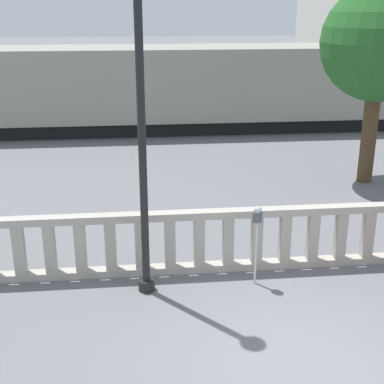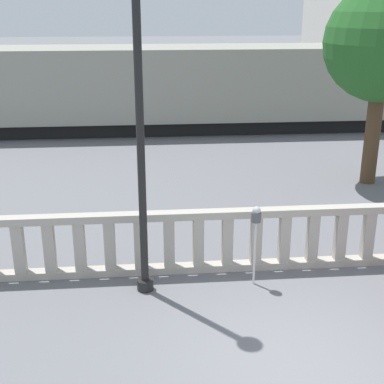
{
  "view_description": "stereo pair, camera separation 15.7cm",
  "coord_description": "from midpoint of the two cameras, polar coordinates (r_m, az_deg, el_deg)",
  "views": [
    {
      "loc": [
        -2.21,
        -6.05,
        4.88
      ],
      "look_at": [
        -1.13,
        4.09,
        1.26
      ],
      "focal_mm": 50.0,
      "sensor_mm": 36.0,
      "label": 1
    },
    {
      "loc": [
        -2.06,
        -6.07,
        4.88
      ],
      "look_at": [
        -1.13,
        4.09,
        1.26
      ],
      "focal_mm": 50.0,
      "sensor_mm": 36.0,
      "label": 2
    }
  ],
  "objects": [
    {
      "name": "train_near",
      "position": [
        22.35,
        8.7,
        11.2
      ],
      "size": [
        26.53,
        3.15,
        3.87
      ],
      "color": "black",
      "rests_on": "ground"
    },
    {
      "name": "balustrade",
      "position": [
        10.31,
        6.46,
        -5.0
      ],
      "size": [
        12.08,
        0.24,
        1.24
      ],
      "color": "#ADA599",
      "rests_on": "ground"
    },
    {
      "name": "ground_plane",
      "position": [
        8.07,
        11.14,
        -18.1
      ],
      "size": [
        160.0,
        160.0,
        0.0
      ],
      "primitive_type": "plane",
      "color": "slate"
    },
    {
      "name": "lamppost",
      "position": [
        8.59,
        -6.11,
        12.35
      ],
      "size": [
        0.39,
        0.39,
        6.43
      ],
      "color": "black",
      "rests_on": "ground"
    },
    {
      "name": "parking_meter",
      "position": [
        9.52,
        6.5,
        -3.16
      ],
      "size": [
        0.17,
        0.17,
        1.52
      ],
      "color": "silver",
      "rests_on": "ground"
    },
    {
      "name": "tree_left",
      "position": [
        15.53,
        19.07,
        14.71
      ],
      "size": [
        3.13,
        3.13,
        5.45
      ],
      "color": "#4C3823",
      "rests_on": "ground"
    }
  ]
}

